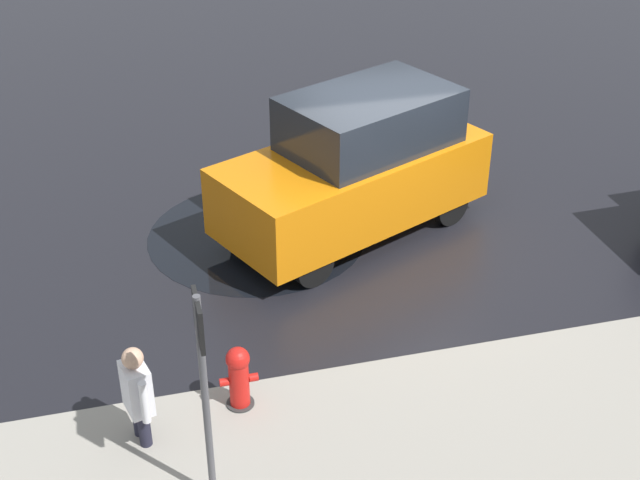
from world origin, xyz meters
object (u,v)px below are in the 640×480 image
object	(u,v)px
moving_hatchback	(357,166)
fire_hydrant	(239,379)
sign_post	(203,372)
pedestrian	(137,391)

from	to	relation	value
moving_hatchback	fire_hydrant	bearing A→B (deg)	55.57
moving_hatchback	sign_post	xyz separation A→B (m)	(2.79, 4.59, 0.55)
fire_hydrant	sign_post	bearing A→B (deg)	68.54
sign_post	pedestrian	bearing A→B (deg)	-58.05
fire_hydrant	moving_hatchback	bearing A→B (deg)	-124.43
moving_hatchback	pedestrian	size ratio (longest dim) A/B	3.49
fire_hydrant	pedestrian	bearing A→B (deg)	14.14
moving_hatchback	sign_post	distance (m)	5.40
fire_hydrant	pedestrian	xyz separation A→B (m)	(1.08, 0.27, 0.28)
moving_hatchback	pedestrian	world-z (taller)	moving_hatchback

